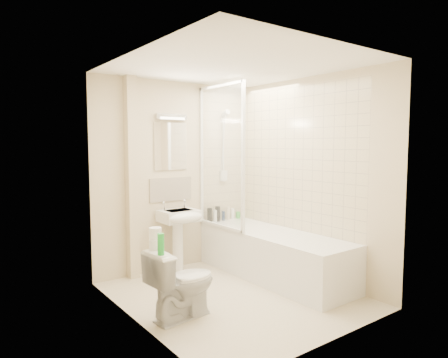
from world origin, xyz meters
TOP-DOWN VIEW (x-y plane):
  - floor at (0.00, 0.00)m, footprint 2.50×2.50m
  - wall_back at (0.00, 1.25)m, footprint 2.20×0.02m
  - wall_left at (-1.10, 0.00)m, footprint 0.02×2.50m
  - wall_right at (1.10, 0.00)m, footprint 0.02×2.50m
  - ceiling at (0.00, 0.00)m, footprint 2.20×2.50m
  - tile_back at (0.75, 1.24)m, footprint 0.70×0.01m
  - tile_right at (1.09, 0.20)m, footprint 0.01×2.10m
  - pipe_boxing at (-0.62, 1.19)m, footprint 0.12×0.12m
  - splashback at (-0.07, 1.24)m, footprint 0.60×0.02m
  - mirror at (-0.07, 1.24)m, footprint 0.46×0.01m
  - strip_light at (-0.07, 1.22)m, footprint 0.42×0.07m
  - bathtub at (0.75, 0.20)m, footprint 0.70×2.10m
  - shower_screen at (0.40, 0.80)m, footprint 0.04×0.92m
  - shower_fixture at (0.75, 1.19)m, footprint 0.10×0.16m
  - pedestal_sink at (-0.07, 1.01)m, footprint 0.46×0.45m
  - bottle_black_a at (0.48, 1.16)m, footprint 0.06×0.06m
  - bottle_white_a at (0.57, 1.16)m, footprint 0.05×0.05m
  - bottle_black_b at (0.62, 1.16)m, footprint 0.07×0.07m
  - bottle_blue at (0.71, 1.16)m, footprint 0.05×0.05m
  - bottle_cream at (0.80, 1.16)m, footprint 0.05×0.05m
  - bottle_white_b at (0.87, 1.16)m, footprint 0.05×0.05m
  - bottle_green at (0.97, 1.16)m, footprint 0.06×0.06m
  - toilet at (-0.72, -0.13)m, footprint 0.49×0.72m
  - toilet_roll_lower at (-0.95, -0.05)m, footprint 0.11×0.11m
  - toilet_roll_upper at (-0.94, -0.03)m, footprint 0.11×0.11m
  - green_bottle at (-0.99, -0.25)m, footprint 0.06×0.06m

SIDE VIEW (x-z plane):
  - floor at x=0.00m, z-range 0.00..0.00m
  - bathtub at x=0.75m, z-range 0.01..0.56m
  - toilet at x=-0.72m, z-range 0.00..0.66m
  - bottle_green at x=0.97m, z-range 0.55..0.64m
  - bottle_blue at x=0.71m, z-range 0.55..0.68m
  - bottle_white_b at x=0.87m, z-range 0.55..0.70m
  - pedestal_sink at x=-0.07m, z-range 0.18..1.08m
  - bottle_white_a at x=0.57m, z-range 0.55..0.71m
  - bottle_cream at x=0.80m, z-range 0.55..0.73m
  - bottle_black_a at x=0.48m, z-range 0.55..0.75m
  - bottle_black_b at x=0.62m, z-range 0.55..0.76m
  - toilet_roll_lower at x=-0.95m, z-range 0.66..0.75m
  - green_bottle at x=-0.99m, z-range 0.66..0.85m
  - toilet_roll_upper at x=-0.94m, z-range 0.75..0.86m
  - splashback at x=-0.07m, z-range 0.88..1.18m
  - wall_back at x=0.00m, z-range 0.00..2.40m
  - wall_left at x=-1.10m, z-range 0.00..2.40m
  - wall_right at x=1.10m, z-range 0.00..2.40m
  - pipe_boxing at x=-0.62m, z-range 0.00..2.40m
  - tile_back at x=0.75m, z-range 0.55..2.30m
  - tile_right at x=1.09m, z-range 0.55..2.30m
  - shower_screen at x=0.40m, z-range 0.55..2.35m
  - shower_fixture at x=0.75m, z-range 1.05..2.04m
  - mirror at x=-0.07m, z-range 1.28..1.88m
  - strip_light at x=-0.07m, z-range 1.92..1.98m
  - ceiling at x=0.00m, z-range 2.39..2.41m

